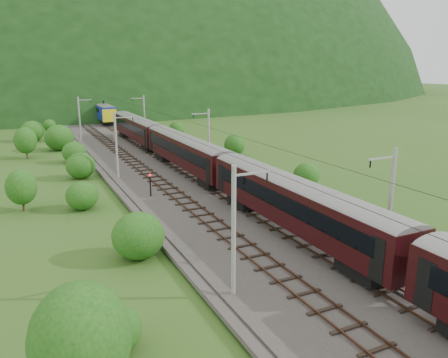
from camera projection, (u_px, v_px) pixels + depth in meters
name	position (u px, v px, depth m)	size (l,w,h in m)	color
ground	(316.00, 277.00, 29.27)	(600.00, 600.00, 0.00)	#2B561A
railbed	(245.00, 227.00, 37.97)	(14.00, 220.00, 0.30)	#38332D
track_left	(220.00, 229.00, 36.91)	(2.40, 220.00, 0.27)	brown
track_right	(269.00, 221.00, 38.91)	(2.40, 220.00, 0.27)	brown
catenary_left	(117.00, 144.00, 53.55)	(2.54, 192.28, 8.00)	gray
catenary_right	(208.00, 137.00, 58.66)	(2.54, 192.28, 8.00)	gray
overhead_wires	(246.00, 149.00, 36.23)	(4.83, 198.00, 0.03)	black
mountain_main	(44.00, 91.00, 256.43)	(504.00, 360.00, 244.00)	black
train	(298.00, 197.00, 34.33)	(3.19, 177.73, 5.56)	black
hazard_post_near	(114.00, 135.00, 82.34)	(0.18, 0.18, 1.68)	red
hazard_post_far	(116.00, 132.00, 86.17)	(0.18, 0.18, 1.71)	red
signal	(150.00, 183.00, 46.28)	(0.27, 0.27, 2.42)	black
vegetation_left	(82.00, 206.00, 37.48)	(10.76, 145.99, 5.70)	#164D14
vegetation_right	(318.00, 183.00, 47.41)	(7.37, 105.34, 3.03)	#164D14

